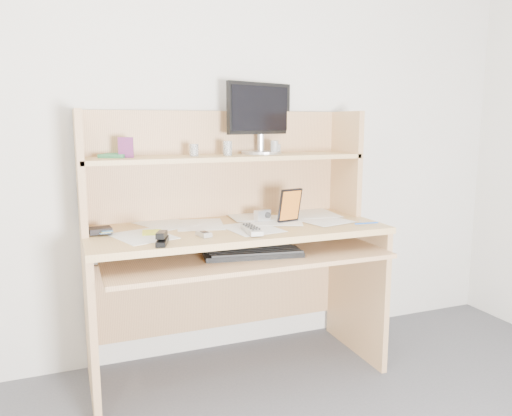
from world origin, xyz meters
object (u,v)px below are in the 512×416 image
object	(u,v)px
tv_remote	(251,230)
monitor	(260,116)
game_case	(290,205)
desk	(231,234)
keyboard	(253,253)

from	to	relation	value
tv_remote	monitor	xyz separation A→B (m)	(0.19, 0.38, 0.51)
monitor	game_case	bearing A→B (deg)	-96.17
desk	keyboard	xyz separation A→B (m)	(0.01, -0.27, -0.03)
tv_remote	game_case	xyz separation A→B (m)	(0.26, 0.14, 0.07)
game_case	monitor	size ratio (longest dim) A/B	0.42
desk	tv_remote	world-z (taller)	desk
keyboard	tv_remote	size ratio (longest dim) A/B	2.31
keyboard	tv_remote	distance (m)	0.10
game_case	monitor	distance (m)	0.50
monitor	desk	bearing A→B (deg)	-166.95
desk	monitor	distance (m)	0.63
tv_remote	monitor	size ratio (longest dim) A/B	0.49
desk	keyboard	size ratio (longest dim) A/B	3.05
keyboard	monitor	world-z (taller)	monitor
game_case	monitor	xyz separation A→B (m)	(-0.06, 0.24, 0.43)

